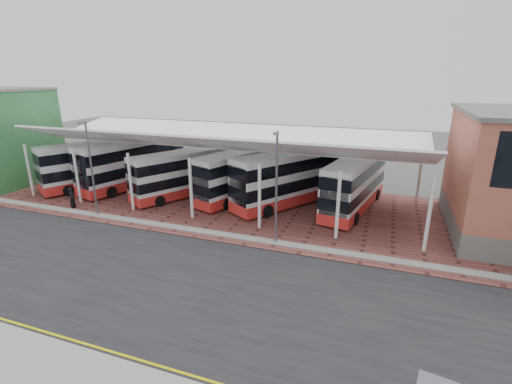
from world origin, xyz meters
TOP-DOWN VIEW (x-y plane):
  - ground at (0.00, 0.00)m, footprint 140.00×140.00m
  - road at (0.00, -1.00)m, footprint 120.00×14.00m
  - forecourt at (2.00, 13.00)m, footprint 72.00×16.00m
  - north_kerb at (0.00, 6.20)m, footprint 120.00×0.80m
  - yellow_line_near at (0.00, -7.00)m, footprint 120.00×0.12m
  - yellow_line_far at (0.00, -6.70)m, footprint 120.00×0.12m
  - canopy at (-6.00, 13.94)m, footprint 37.00×11.63m
  - shop_green at (-30.00, 10.97)m, footprint 6.40×10.20m
  - lamp_west at (-14.00, 6.27)m, footprint 0.16×0.90m
  - lamp_east at (2.00, 6.27)m, footprint 0.16×0.90m
  - bus_0 at (-19.98, 13.50)m, footprint 7.96×11.51m
  - bus_1 at (-16.45, 14.69)m, footprint 5.92×12.41m
  - bus_2 at (-9.70, 13.68)m, footprint 7.27×10.67m
  - bus_3 at (-4.06, 15.12)m, footprint 6.22×11.44m
  - bus_4 at (0.77, 14.75)m, footprint 8.66×11.56m
  - bus_5 at (6.52, 15.43)m, footprint 4.67×11.57m
  - pedestrian at (-17.66, 7.26)m, footprint 0.57×0.74m
  - suitcase at (-17.38, 7.02)m, footprint 0.32×0.23m

SIDE VIEW (x-z plane):
  - ground at x=0.00m, z-range 0.00..0.00m
  - road at x=0.00m, z-range 0.00..0.02m
  - yellow_line_near at x=0.00m, z-range 0.02..0.03m
  - yellow_line_far at x=0.00m, z-range 0.02..0.03m
  - forecourt at x=2.00m, z-range 0.00..0.06m
  - north_kerb at x=0.00m, z-range 0.00..0.14m
  - suitcase at x=-17.38m, z-range 0.06..0.61m
  - pedestrian at x=-17.66m, z-range 0.06..1.87m
  - bus_2 at x=-9.70m, z-range 0.05..4.49m
  - bus_3 at x=-4.06m, z-range 0.05..4.67m
  - bus_5 at x=6.52m, z-range 0.05..4.70m
  - bus_0 at x=-19.98m, z-range 0.04..4.85m
  - bus_4 at x=0.77m, z-range 0.04..4.96m
  - bus_1 at x=-16.45m, z-range 0.04..5.03m
  - lamp_west at x=-14.00m, z-range 0.32..8.40m
  - lamp_east at x=2.00m, z-range 0.32..8.40m
  - shop_green at x=-30.00m, z-range 0.01..10.23m
  - canopy at x=-6.00m, z-range 2.26..9.33m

